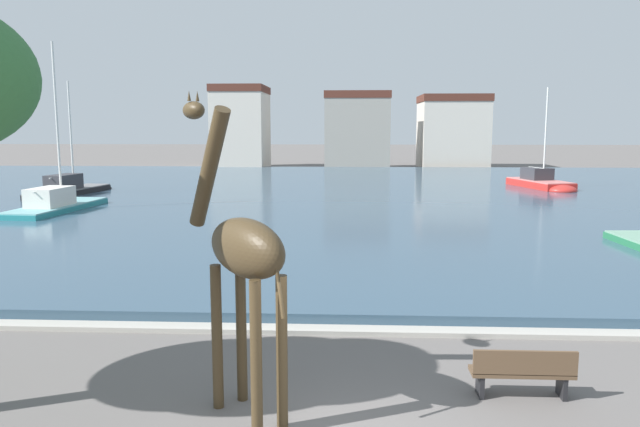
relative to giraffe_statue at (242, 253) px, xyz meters
The scene contains 10 objects.
harbor_water 30.57m from the giraffe_statue, 86.92° to the left, with size 83.96×52.22×0.36m, color #334C60.
quay_edge_coping 5.14m from the giraffe_statue, 68.06° to the left, with size 83.96×0.50×0.12m, color #ADA89E.
giraffe_statue is the anchor object (origin of this frame).
sailboat_black 33.62m from the giraffe_statue, 119.33° to the left, with size 2.83×8.43×7.67m.
sailboat_teal 25.83m from the giraffe_statue, 122.08° to the left, with size 2.74×8.30×9.12m.
sailboat_red 38.02m from the giraffe_statue, 65.56° to the left, with size 3.71×6.90×7.49m.
park_bench 5.39m from the giraffe_statue, ahead, with size 1.80×0.44×0.92m.
townhouse_corner_house 60.11m from the giraffe_statue, 100.13° to the left, with size 5.83×7.85×9.24m.
townhouse_narrow_midrow 58.93m from the giraffe_statue, 87.49° to the left, with size 7.27×5.29×8.57m.
townhouse_end_terrace 62.49m from the giraffe_statue, 77.51° to the left, with size 7.52×7.67×8.25m.
Camera 1 is at (0.10, -7.79, 4.79)m, focal length 33.89 mm.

